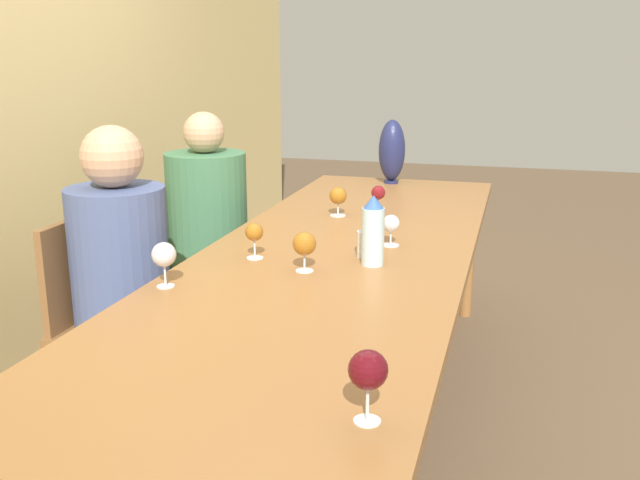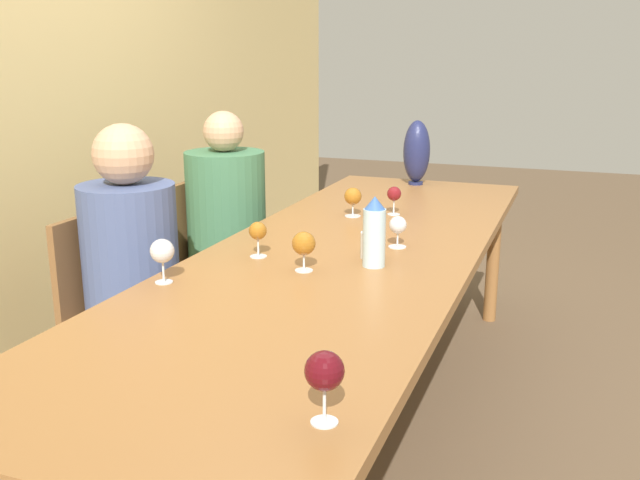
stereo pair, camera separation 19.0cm
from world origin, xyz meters
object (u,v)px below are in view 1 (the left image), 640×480
object	(u,v)px
water_bottle	(373,231)
person_far	(211,230)
wine_glass_0	(304,244)
chair_far	(197,262)
vase	(392,151)
wine_glass_5	(164,255)
wine_glass_1	(254,233)
water_tumbler	(369,244)
wine_glass_2	(391,225)
chair_near	(109,318)
wine_glass_3	(338,196)
wine_glass_6	(368,371)
wine_glass_4	(378,193)
person_near	(124,276)

from	to	relation	value
water_bottle	person_far	xyz separation A→B (m)	(0.74, 0.94, -0.24)
wine_glass_0	chair_far	world-z (taller)	wine_glass_0
vase	chair_far	distance (m)	1.24
water_bottle	wine_glass_5	distance (m)	0.70
water_bottle	wine_glass_1	distance (m)	0.42
water_tumbler	person_far	world-z (taller)	person_far
water_bottle	wine_glass_5	world-z (taller)	water_bottle
vase	wine_glass_2	world-z (taller)	vase
vase	chair_near	bearing A→B (deg)	153.29
water_tumbler	wine_glass_3	distance (m)	0.66
wine_glass_1	wine_glass_6	distance (m)	1.19
wine_glass_0	chair_near	world-z (taller)	wine_glass_0
wine_glass_2	wine_glass_1	bearing A→B (deg)	124.61
wine_glass_1	chair_near	size ratio (longest dim) A/B	0.15
wine_glass_3	wine_glass_4	size ratio (longest dim) A/B	1.02
wine_glass_1	wine_glass_4	xyz separation A→B (m)	(0.82, -0.28, -0.00)
water_tumbler	person_near	xyz separation A→B (m)	(-0.14, 0.91, -0.16)
wine_glass_6	chair_near	xyz separation A→B (m)	(1.01, 1.23, -0.40)
wine_glass_0	wine_glass_3	world-z (taller)	wine_glass_0
wine_glass_4	chair_near	xyz separation A→B (m)	(-0.83, 0.88, -0.38)
water_tumbler	wine_glass_4	size ratio (longest dim) A/B	0.73
chair_far	chair_near	bearing A→B (deg)	180.00
wine_glass_5	person_near	xyz separation A→B (m)	(0.36, 0.37, -0.21)
wine_glass_2	chair_near	xyz separation A→B (m)	(-0.31, 1.04, -0.37)
wine_glass_5	vase	bearing A→B (deg)	-10.36
chair_far	person_near	distance (m)	0.81
vase	wine_glass_6	distance (m)	2.64
wine_glass_3	person_far	size ratio (longest dim) A/B	0.11
wine_glass_0	wine_glass_4	size ratio (longest dim) A/B	1.06
wine_glass_6	person_far	xyz separation A→B (m)	(1.79, 1.15, -0.23)
water_tumbler	wine_glass_6	bearing A→B (deg)	-168.14
vase	wine_glass_5	size ratio (longest dim) A/B	2.45
wine_glass_2	chair_near	size ratio (longest dim) A/B	0.14
wine_glass_5	person_near	bearing A→B (deg)	45.55
wine_glass_0	water_bottle	bearing A→B (deg)	-56.73
person_near	person_far	size ratio (longest dim) A/B	1.01
person_near	wine_glass_5	bearing A→B (deg)	-134.45
vase	wine_glass_1	size ratio (longest dim) A/B	2.72
vase	wine_glass_0	bearing A→B (deg)	-179.59
water_bottle	wine_glass_5	bearing A→B (deg)	125.23
vase	wine_glass_3	world-z (taller)	vase
water_bottle	vase	bearing A→B (deg)	7.89
wine_glass_4	person_far	distance (m)	0.83
wine_glass_6	person_near	size ratio (longest dim) A/B	0.13
chair_near	person_far	size ratio (longest dim) A/B	0.71
water_bottle	person_near	world-z (taller)	person_near
vase	wine_glass_4	size ratio (longest dim) A/B	2.74
vase	wine_glass_1	xyz separation A→B (m)	(-1.59, 0.20, -0.09)
wine_glass_5	person_near	size ratio (longest dim) A/B	0.12
vase	chair_near	size ratio (longest dim) A/B	0.41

